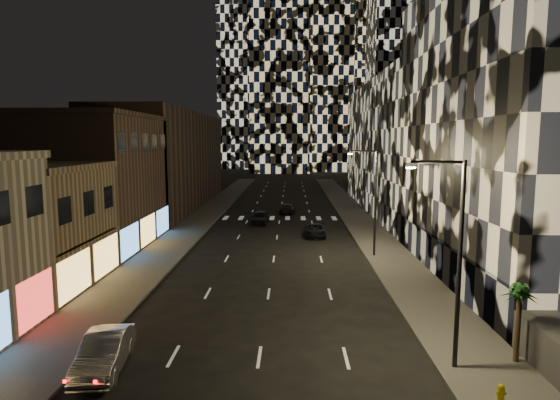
{
  "coord_description": "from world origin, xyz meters",
  "views": [
    {
      "loc": [
        1.45,
        -9.47,
        9.93
      ],
      "look_at": [
        0.71,
        21.37,
        6.0
      ],
      "focal_mm": 30.0,
      "sensor_mm": 36.0,
      "label": 1
    }
  ],
  "objects_px": {
    "car_dark_oncoming": "(287,209)",
    "fire_hydrant": "(501,394)",
    "streetlight_far": "(373,195)",
    "streetlight_near": "(454,250)",
    "car_silver_parked": "(104,352)",
    "palm_tree": "(520,298)",
    "car_dark_midlane": "(260,217)",
    "car_dark_rightlane": "(315,230)"
  },
  "relations": [
    {
      "from": "car_dark_midlane",
      "to": "fire_hydrant",
      "type": "bearing_deg",
      "value": -67.92
    },
    {
      "from": "car_dark_midlane",
      "to": "palm_tree",
      "type": "bearing_deg",
      "value": -63.33
    },
    {
      "from": "car_dark_oncoming",
      "to": "car_dark_rightlane",
      "type": "distance_m",
      "value": 15.72
    },
    {
      "from": "car_dark_midlane",
      "to": "fire_hydrant",
      "type": "height_order",
      "value": "car_dark_midlane"
    },
    {
      "from": "car_dark_rightlane",
      "to": "fire_hydrant",
      "type": "xyz_separation_m",
      "value": [
        5.35,
        -31.31,
        -0.13
      ]
    },
    {
      "from": "streetlight_near",
      "to": "car_dark_oncoming",
      "type": "xyz_separation_m",
      "value": [
        -7.42,
        43.9,
        -4.67
      ]
    },
    {
      "from": "streetlight_near",
      "to": "fire_hydrant",
      "type": "xyz_separation_m",
      "value": [
        0.99,
        -2.82,
        -4.85
      ]
    },
    {
      "from": "streetlight_near",
      "to": "car_dark_oncoming",
      "type": "height_order",
      "value": "streetlight_near"
    },
    {
      "from": "car_dark_rightlane",
      "to": "car_dark_midlane",
      "type": "bearing_deg",
      "value": 132.09
    },
    {
      "from": "car_dark_oncoming",
      "to": "fire_hydrant",
      "type": "relative_size",
      "value": 6.34
    },
    {
      "from": "streetlight_near",
      "to": "palm_tree",
      "type": "distance_m",
      "value": 3.93
    },
    {
      "from": "car_dark_midlane",
      "to": "fire_hydrant",
      "type": "xyz_separation_m",
      "value": [
        11.61,
        -38.67,
        -0.27
      ]
    },
    {
      "from": "car_dark_midlane",
      "to": "palm_tree",
      "type": "distance_m",
      "value": 37.95
    },
    {
      "from": "fire_hydrant",
      "to": "palm_tree",
      "type": "relative_size",
      "value": 0.21
    },
    {
      "from": "car_silver_parked",
      "to": "car_dark_rightlane",
      "type": "distance_m",
      "value": 30.75
    },
    {
      "from": "car_silver_parked",
      "to": "car_dark_midlane",
      "type": "bearing_deg",
      "value": 76.47
    },
    {
      "from": "streetlight_far",
      "to": "streetlight_near",
      "type": "bearing_deg",
      "value": -90.0
    },
    {
      "from": "streetlight_near",
      "to": "car_dark_oncoming",
      "type": "distance_m",
      "value": 44.77
    },
    {
      "from": "streetlight_far",
      "to": "fire_hydrant",
      "type": "distance_m",
      "value": 23.35
    },
    {
      "from": "car_dark_oncoming",
      "to": "car_dark_rightlane",
      "type": "xyz_separation_m",
      "value": [
        3.06,
        -15.41,
        -0.05
      ]
    },
    {
      "from": "fire_hydrant",
      "to": "palm_tree",
      "type": "distance_m",
      "value": 4.77
    },
    {
      "from": "car_dark_midlane",
      "to": "fire_hydrant",
      "type": "relative_size",
      "value": 6.13
    },
    {
      "from": "car_dark_oncoming",
      "to": "fire_hydrant",
      "type": "xyz_separation_m",
      "value": [
        8.41,
        -46.72,
        -0.18
      ]
    },
    {
      "from": "streetlight_near",
      "to": "car_silver_parked",
      "type": "distance_m",
      "value": 15.69
    },
    {
      "from": "streetlight_near",
      "to": "car_silver_parked",
      "type": "bearing_deg",
      "value": -178.66
    },
    {
      "from": "car_dark_oncoming",
      "to": "car_silver_parked",
      "type": "bearing_deg",
      "value": 83.46
    },
    {
      "from": "car_dark_oncoming",
      "to": "fire_hydrant",
      "type": "distance_m",
      "value": 47.48
    },
    {
      "from": "streetlight_near",
      "to": "fire_hydrant",
      "type": "distance_m",
      "value": 5.7
    },
    {
      "from": "car_dark_oncoming",
      "to": "streetlight_far",
      "type": "bearing_deg",
      "value": 110.44
    },
    {
      "from": "car_dark_oncoming",
      "to": "fire_hydrant",
      "type": "height_order",
      "value": "car_dark_oncoming"
    },
    {
      "from": "car_dark_midlane",
      "to": "palm_tree",
      "type": "relative_size",
      "value": 1.28
    },
    {
      "from": "fire_hydrant",
      "to": "car_dark_midlane",
      "type": "bearing_deg",
      "value": 106.71
    },
    {
      "from": "car_dark_midlane",
      "to": "car_dark_rightlane",
      "type": "bearing_deg",
      "value": -44.25
    },
    {
      "from": "car_dark_rightlane",
      "to": "fire_hydrant",
      "type": "height_order",
      "value": "car_dark_rightlane"
    },
    {
      "from": "car_dark_oncoming",
      "to": "car_dark_midlane",
      "type": "bearing_deg",
      "value": 71.53
    },
    {
      "from": "car_dark_oncoming",
      "to": "palm_tree",
      "type": "bearing_deg",
      "value": 106.9
    },
    {
      "from": "car_silver_parked",
      "to": "car_dark_rightlane",
      "type": "relative_size",
      "value": 1.06
    },
    {
      "from": "car_dark_oncoming",
      "to": "palm_tree",
      "type": "distance_m",
      "value": 44.67
    },
    {
      "from": "streetlight_far",
      "to": "car_silver_parked",
      "type": "relative_size",
      "value": 1.87
    },
    {
      "from": "streetlight_near",
      "to": "car_dark_midlane",
      "type": "height_order",
      "value": "streetlight_near"
    },
    {
      "from": "car_silver_parked",
      "to": "car_dark_oncoming",
      "type": "height_order",
      "value": "car_silver_parked"
    },
    {
      "from": "car_dark_midlane",
      "to": "car_dark_oncoming",
      "type": "height_order",
      "value": "car_dark_midlane"
    }
  ]
}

